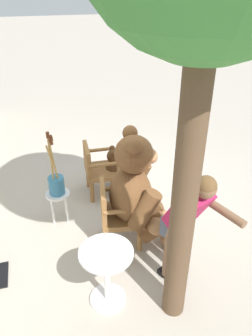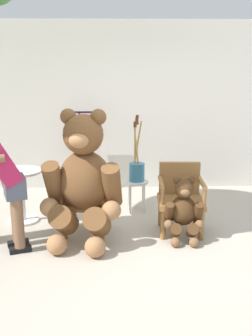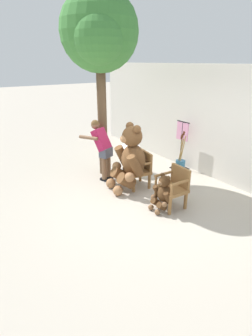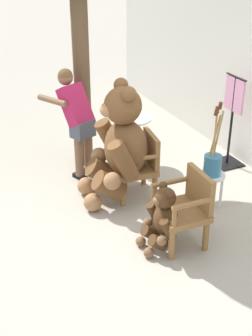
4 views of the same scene
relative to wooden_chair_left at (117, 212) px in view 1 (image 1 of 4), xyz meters
name	(u,v)px [view 1 (image 1 of 4)]	position (x,y,z in m)	size (l,w,h in m)	color
ground_plane	(136,209)	(0.58, -0.45, -0.46)	(60.00, 60.00, 0.00)	#B2A899
wooden_chair_left	(117,212)	(0.00, 0.00, 0.00)	(0.64, 0.60, 0.86)	olive
wooden_chair_right	(98,168)	(1.17, 0.00, 0.00)	(0.58, 0.55, 0.86)	olive
teddy_bear_large	(137,190)	(-0.02, -0.26, 0.31)	(0.97, 0.96, 1.58)	brown
teddy_bear_small	(116,170)	(1.16, -0.28, -0.08)	(0.47, 0.45, 0.79)	#4C3019
person_visitor	(186,219)	(-0.87, -0.53, 0.45)	(0.72, 0.67, 1.52)	black
white_stool	(58,199)	(0.65, 0.69, -0.11)	(0.34, 0.34, 0.46)	white
brush_bucket	(56,182)	(0.65, 0.70, 0.18)	(0.22, 0.22, 0.94)	teal
round_side_table	(107,271)	(-0.91, 0.34, -0.01)	(0.56, 0.56, 0.72)	white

